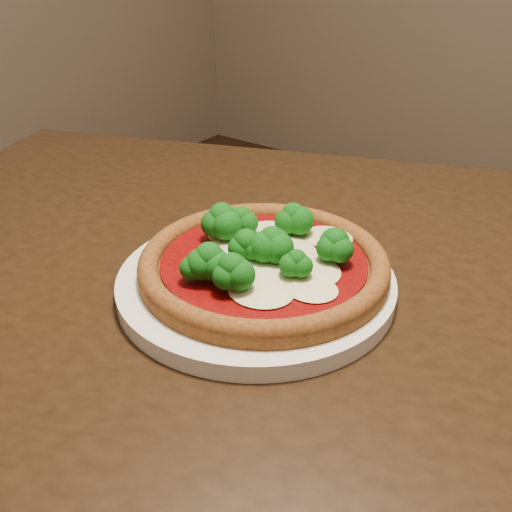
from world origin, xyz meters
The scene contains 3 objects.
dining_table centered at (-0.06, -0.14, 0.65)m, with size 1.41×1.24×0.75m.
plate centered at (-0.12, -0.16, 0.76)m, with size 0.28×0.28×0.02m, color white.
pizza centered at (-0.11, -0.15, 0.78)m, with size 0.25×0.25×0.06m.
Camera 1 is at (0.18, -0.55, 1.07)m, focal length 40.00 mm.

